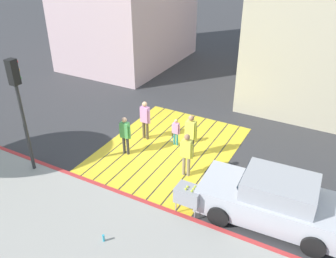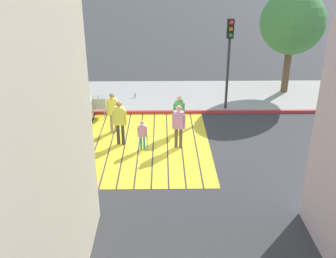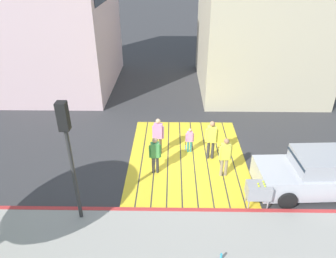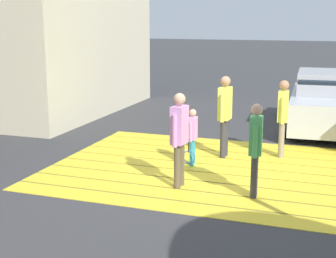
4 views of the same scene
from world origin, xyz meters
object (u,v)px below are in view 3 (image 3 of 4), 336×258
tennis_ball_cart (258,190)px  pedestrian_adult_lead (225,155)px  pedestrian_adult_side (211,137)px  pedestrian_child_with_racket (189,139)px  water_bottle (221,257)px  pedestrian_adult_trailing (158,134)px  car_parked_near_curb (317,174)px  pedestrian_teen_behind (155,153)px  traffic_light_corner (68,140)px

tennis_ball_cart → pedestrian_adult_lead: 1.95m
pedestrian_adult_side → pedestrian_child_with_racket: 1.06m
tennis_ball_cart → water_bottle: (-2.30, 1.52, -0.47)m
tennis_ball_cart → pedestrian_child_with_racket: bearing=33.0°
pedestrian_adult_lead → pedestrian_child_with_racket: (1.65, 1.28, -0.33)m
pedestrian_adult_trailing → pedestrian_child_with_racket: 1.39m
water_bottle → car_parked_near_curb: bearing=-50.3°
pedestrian_teen_behind → pedestrian_child_with_racket: bearing=-42.9°
water_bottle → pedestrian_teen_behind: bearing=26.4°
water_bottle → tennis_ball_cart: bearing=-33.5°
pedestrian_adult_trailing → pedestrian_adult_side: size_ratio=0.96×
tennis_ball_cart → water_bottle: size_ratio=4.63×
car_parked_near_curb → water_bottle: (-3.20, 3.85, -0.50)m
pedestrian_adult_lead → pedestrian_adult_side: (1.19, 0.40, 0.05)m
pedestrian_adult_side → pedestrian_teen_behind: pedestrian_adult_side is taller
pedestrian_adult_lead → pedestrian_adult_side: 1.25m
tennis_ball_cart → pedestrian_adult_lead: pedestrian_adult_lead is taller
pedestrian_adult_lead → pedestrian_child_with_racket: 2.12m
car_parked_near_curb → tennis_ball_cart: 2.50m
tennis_ball_cart → pedestrian_adult_trailing: pedestrian_adult_trailing is taller
car_parked_near_curb → pedestrian_child_with_racket: size_ratio=3.70×
pedestrian_adult_trailing → pedestrian_adult_side: 2.24m
pedestrian_child_with_racket → pedestrian_adult_lead: bearing=-142.3°
pedestrian_child_with_racket → traffic_light_corner: bearing=137.3°
traffic_light_corner → tennis_ball_cart: bearing=-83.4°
pedestrian_child_with_racket → water_bottle: bearing=-173.4°
car_parked_near_curb → pedestrian_teen_behind: size_ratio=2.72×
pedestrian_adult_side → pedestrian_teen_behind: (-1.04, 2.28, -0.10)m
car_parked_near_curb → pedestrian_adult_trailing: pedestrian_adult_trailing is taller
pedestrian_adult_trailing → pedestrian_child_with_racket: (0.15, -1.34, -0.34)m
pedestrian_teen_behind → pedestrian_child_with_racket: pedestrian_teen_behind is taller
traffic_light_corner → pedestrian_adult_trailing: (3.88, -2.38, -2.04)m
pedestrian_adult_trailing → pedestrian_adult_side: pedestrian_adult_side is taller
water_bottle → pedestrian_child_with_racket: 5.71m
car_parked_near_curb → pedestrian_adult_trailing: 6.29m
traffic_light_corner → pedestrian_adult_side: traffic_light_corner is taller
car_parked_near_curb → pedestrian_child_with_racket: 5.14m
car_parked_near_curb → pedestrian_child_with_racket: bearing=61.5°
car_parked_near_curb → tennis_ball_cart: size_ratio=4.31×
pedestrian_child_with_racket → pedestrian_adult_side: bearing=-118.2°
car_parked_near_curb → pedestrian_adult_lead: bearing=76.1°
car_parked_near_curb → pedestrian_adult_trailing: bearing=68.5°
traffic_light_corner → pedestrian_adult_trailing: 4.99m
water_bottle → pedestrian_adult_trailing: pedestrian_adult_trailing is taller
pedestrian_teen_behind → pedestrian_adult_trailing: bearing=-2.7°
water_bottle → pedestrian_adult_lead: pedestrian_adult_lead is taller
car_parked_near_curb → pedestrian_adult_trailing: (2.30, 5.85, 0.26)m
pedestrian_teen_behind → tennis_ball_cart: bearing=-117.2°
car_parked_near_curb → traffic_light_corner: bearing=100.9°
tennis_ball_cart → traffic_light_corner: bearing=96.6°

